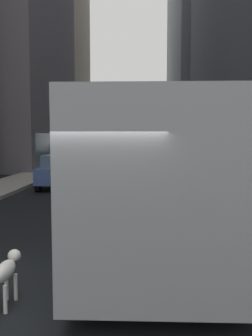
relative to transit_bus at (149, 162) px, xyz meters
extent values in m
plane|color=black|center=(-1.20, 30.35, -1.78)|extent=(120.00, 120.00, 0.00)
cube|color=#ADA89E|center=(-6.90, 30.35, -1.70)|extent=(2.40, 110.00, 0.15)
cube|color=gray|center=(4.50, 30.35, -1.70)|extent=(2.40, 110.00, 0.15)
cube|color=slate|center=(-7.40, 21.97, -0.18)|extent=(0.08, 14.85, 2.40)
cube|color=#B2A893|center=(-13.10, 39.84, 16.86)|extent=(10.19, 16.19, 37.27)
cube|color=slate|center=(-8.03, 39.84, -0.18)|extent=(0.08, 14.57, 2.40)
cube|color=slate|center=(5.75, 21.78, -0.18)|extent=(0.08, 21.55, 2.40)
cube|color=slate|center=(10.70, 47.12, 17.90)|extent=(11.66, 23.17, 39.35)
cube|color=slate|center=(4.89, 47.12, -0.18)|extent=(0.08, 20.85, 2.40)
cube|color=#999EA3|center=(0.00, -0.01, -0.10)|extent=(2.55, 11.50, 2.75)
cube|color=slate|center=(0.00, -0.01, 0.39)|extent=(2.57, 11.04, 0.90)
cube|color=black|center=(0.00, 5.69, -1.23)|extent=(2.55, 0.16, 0.44)
cylinder|color=black|center=(-1.12, 3.54, -1.28)|extent=(0.30, 1.00, 1.00)
cylinder|color=black|center=(1.13, 3.54, -1.28)|extent=(0.30, 1.00, 1.00)
cylinder|color=black|center=(-1.12, -4.16, -1.28)|extent=(0.30, 1.00, 1.00)
cylinder|color=black|center=(1.13, -4.16, -1.28)|extent=(0.30, 1.00, 1.00)
cube|color=silver|center=(-1.45, 5.14, 0.72)|extent=(0.08, 0.24, 0.40)
cube|color=#4C6BB7|center=(-4.00, 7.85, -1.08)|extent=(1.85, 4.21, 0.75)
cube|color=slate|center=(-4.00, 7.63, -0.43)|extent=(1.71, 1.90, 0.55)
cylinder|color=black|center=(-4.82, 9.54, -1.46)|extent=(0.22, 0.64, 0.64)
cylinder|color=black|center=(-3.18, 9.54, -1.46)|extent=(0.22, 0.64, 0.64)
cylinder|color=black|center=(-4.82, 6.15, -1.46)|extent=(0.22, 0.64, 0.64)
cylinder|color=black|center=(-3.18, 6.15, -1.46)|extent=(0.22, 0.64, 0.64)
cube|color=red|center=(1.60, 24.42, -1.08)|extent=(1.71, 4.25, 0.75)
cube|color=slate|center=(1.60, 24.21, -0.43)|extent=(1.57, 1.91, 0.55)
cylinder|color=black|center=(0.85, 26.13, -1.46)|extent=(0.22, 0.64, 0.64)
cylinder|color=black|center=(2.35, 26.13, -1.46)|extent=(0.22, 0.64, 0.64)
cylinder|color=black|center=(0.85, 22.71, -1.46)|extent=(0.22, 0.64, 0.64)
cylinder|color=black|center=(2.35, 22.71, -1.46)|extent=(0.22, 0.64, 0.64)
cube|color=slate|center=(-2.40, 42.70, -1.08)|extent=(1.80, 4.13, 0.75)
cube|color=slate|center=(-2.40, 42.49, -0.43)|extent=(1.66, 1.86, 0.55)
cylinder|color=black|center=(-3.19, 44.34, -1.46)|extent=(0.22, 0.64, 0.64)
cylinder|color=black|center=(-1.61, 44.34, -1.46)|extent=(0.22, 0.64, 0.64)
cylinder|color=black|center=(-3.19, 41.05, -1.46)|extent=(0.22, 0.64, 0.64)
cylinder|color=black|center=(-1.61, 41.05, -1.46)|extent=(0.22, 0.64, 0.64)
cube|color=silver|center=(0.00, 14.89, -1.08)|extent=(1.77, 4.01, 0.75)
cube|color=slate|center=(0.00, 14.68, -0.43)|extent=(1.63, 1.81, 0.55)
cylinder|color=black|center=(-0.78, 16.48, -1.46)|extent=(0.22, 0.64, 0.64)
cylinder|color=black|center=(0.78, 16.48, -1.46)|extent=(0.22, 0.64, 0.64)
cylinder|color=black|center=(-0.78, 13.29, -1.46)|extent=(0.22, 0.64, 0.64)
cylinder|color=black|center=(0.78, 13.29, -1.46)|extent=(0.22, 0.64, 0.64)
ellipsoid|color=white|center=(-2.19, -4.83, -1.25)|extent=(0.22, 0.60, 0.26)
sphere|color=white|center=(-2.19, -4.45, -1.16)|extent=(0.20, 0.20, 0.20)
sphere|color=black|center=(-2.25, -4.43, -1.14)|extent=(0.07, 0.07, 0.07)
sphere|color=black|center=(-2.13, -4.43, -1.14)|extent=(0.07, 0.07, 0.07)
cylinder|color=white|center=(-2.26, -4.62, -1.58)|extent=(0.06, 0.06, 0.40)
cylinder|color=white|center=(-2.12, -4.62, -1.58)|extent=(0.06, 0.06, 0.40)
cylinder|color=white|center=(-2.12, -5.04, -1.58)|extent=(0.06, 0.06, 0.40)
sphere|color=black|center=(-2.14, -4.73, -1.21)|extent=(0.04, 0.04, 0.04)
sphere|color=black|center=(-2.17, -5.01, -1.19)|extent=(0.04, 0.04, 0.04)
camera|label=1|loc=(-0.27, -9.77, 0.65)|focal=38.39mm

